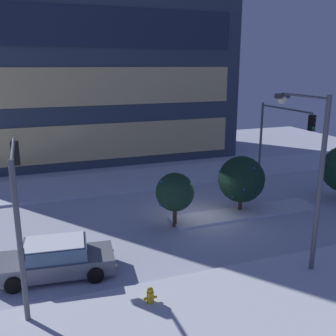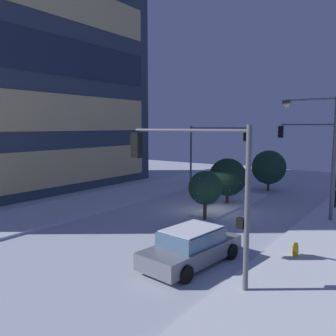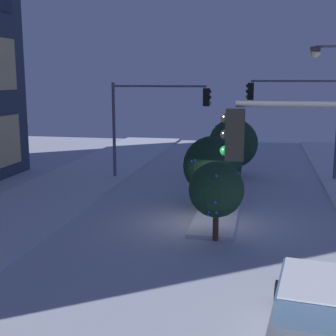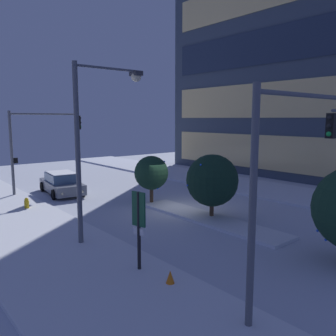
{
  "view_description": "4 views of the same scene",
  "coord_description": "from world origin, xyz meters",
  "views": [
    {
      "loc": [
        -8.79,
        -18.51,
        8.39
      ],
      "look_at": [
        -1.25,
        1.84,
        2.56
      ],
      "focal_mm": 41.26,
      "sensor_mm": 36.0,
      "label": 1
    },
    {
      "loc": [
        -19.91,
        -10.72,
        5.59
      ],
      "look_at": [
        -2.47,
        1.61,
        3.04
      ],
      "focal_mm": 37.3,
      "sensor_mm": 36.0,
      "label": 2
    },
    {
      "loc": [
        -18.57,
        -2.24,
        5.96
      ],
      "look_at": [
        -1.73,
        1.17,
        2.66
      ],
      "focal_mm": 50.61,
      "sensor_mm": 36.0,
      "label": 3
    },
    {
      "loc": [
        14.59,
        -12.94,
        5.14
      ],
      "look_at": [
        -1.29,
        0.24,
        2.2
      ],
      "focal_mm": 37.1,
      "sensor_mm": 36.0,
      "label": 4
    }
  ],
  "objects": [
    {
      "name": "ground",
      "position": [
        0.0,
        0.0,
        0.0
      ],
      "size": [
        52.0,
        52.0,
        0.0
      ],
      "primitive_type": "plane",
      "color": "silver"
    },
    {
      "name": "street_lamp_arched",
      "position": [
        1.87,
        -6.12,
        4.81
      ],
      "size": [
        0.56,
        3.14,
        7.32
      ],
      "rotation": [
        0.0,
        0.0,
        1.57
      ],
      "color": "#565960",
      "rests_on": "ground"
    },
    {
      "name": "parking_info_sign",
      "position": [
        5.47,
        -6.62,
        1.76
      ],
      "size": [
        0.55,
        0.18,
        2.78
      ],
      "rotation": [
        0.0,
        0.0,
        1.79
      ],
      "color": "black",
      "rests_on": "ground"
    },
    {
      "name": "decorated_tree_median",
      "position": [
        9.79,
        -0.5,
        2.06
      ],
      "size": [
        2.98,
        2.95,
        3.53
      ],
      "color": "#473323",
      "rests_on": "ground"
    },
    {
      "name": "decorated_tree_left_of_median",
      "position": [
        -1.79,
        -0.64,
        1.93
      ],
      "size": [
        2.07,
        2.04,
        2.95
      ],
      "color": "#473323",
      "rests_on": "ground"
    },
    {
      "name": "fire_hydrant",
      "position": [
        -5.17,
        -6.91,
        0.35
      ],
      "size": [
        0.48,
        0.26,
        0.73
      ],
      "color": "gold",
      "rests_on": "ground"
    },
    {
      "name": "traffic_light_corner_near_right",
      "position": [
        9.8,
        -4.23,
        4.21
      ],
      "size": [
        0.32,
        5.35,
        5.94
      ],
      "rotation": [
        0.0,
        0.0,
        1.57
      ],
      "color": "#565960",
      "rests_on": "ground"
    },
    {
      "name": "traffic_light_corner_far_right",
      "position": [
        8.06,
        3.97,
        4.05
      ],
      "size": [
        0.32,
        5.82,
        5.66
      ],
      "rotation": [
        0.0,
        0.0,
        -1.57
      ],
      "color": "#565960",
      "rests_on": "ground"
    },
    {
      "name": "median_strip",
      "position": [
        2.71,
        -0.4,
        0.07
      ],
      "size": [
        9.0,
        1.8,
        0.14
      ],
      "primitive_type": "cube",
      "color": "silver",
      "rests_on": "ground"
    },
    {
      "name": "car_near",
      "position": [
        -8.15,
        -3.58,
        0.71
      ],
      "size": [
        4.91,
        2.55,
        1.49
      ],
      "rotation": [
        0.0,
        0.0,
        -0.12
      ],
      "color": "slate",
      "rests_on": "ground"
    },
    {
      "name": "curb_strip_far",
      "position": [
        0.0,
        8.2,
        0.07
      ],
      "size": [
        52.0,
        5.2,
        0.14
      ],
      "primitive_type": "cube",
      "color": "silver",
      "rests_on": "ground"
    },
    {
      "name": "traffic_light_corner_near_left",
      "position": [
        -9.32,
        -4.38,
        3.94
      ],
      "size": [
        0.32,
        5.08,
        5.65
      ],
      "rotation": [
        0.0,
        0.0,
        1.57
      ],
      "color": "#565960",
      "rests_on": "ground"
    },
    {
      "name": "decorated_tree_right_of_median",
      "position": [
        2.58,
        -0.02,
        2.0
      ],
      "size": [
        2.68,
        2.68,
        3.35
      ],
      "color": "#473323",
      "rests_on": "ground"
    }
  ]
}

